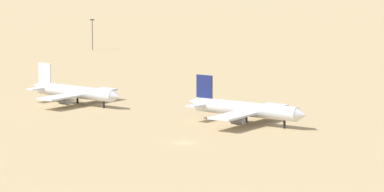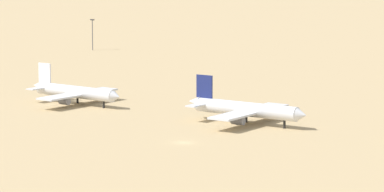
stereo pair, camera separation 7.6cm
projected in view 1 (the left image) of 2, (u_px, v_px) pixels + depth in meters
ground at (184, 143)px, 263.80m from camera, size 4000.00×4000.00×0.00m
parked_jet_white_2 at (75, 92)px, 320.42m from camera, size 32.95×27.85×10.88m
parked_jet_navy_3 at (245, 109)px, 288.53m from camera, size 35.04×29.47×11.58m
light_pole_mid at (92, 32)px, 462.16m from camera, size 1.80×0.50×12.58m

